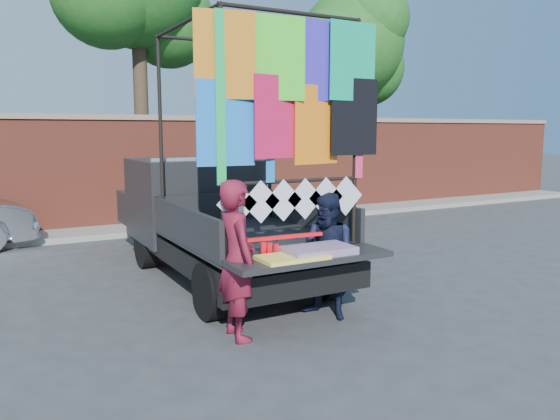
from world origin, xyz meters
TOP-DOWN VIEW (x-y plane):
  - ground at (0.00, 0.00)m, footprint 90.00×90.00m
  - brick_wall at (0.00, 7.00)m, footprint 30.00×0.45m
  - curb at (0.00, 6.30)m, footprint 30.00×1.20m
  - tree_right at (7.52, 8.12)m, footprint 4.20×3.30m
  - pickup_truck at (0.45, 2.37)m, footprint 2.25×5.65m
  - woman at (-0.34, -0.55)m, footprint 0.44×0.65m
  - man at (0.90, -0.48)m, footprint 0.84×0.92m
  - streamer_bundle at (0.18, -0.52)m, footprint 0.94×0.10m

SIDE VIEW (x-z plane):
  - ground at x=0.00m, z-range 0.00..0.00m
  - curb at x=0.00m, z-range 0.00..0.12m
  - man at x=0.90m, z-range 0.00..1.53m
  - streamer_bundle at x=0.18m, z-range 0.55..1.20m
  - woman at x=-0.34m, z-range 0.00..1.74m
  - pickup_truck at x=0.45m, z-range -0.88..2.68m
  - brick_wall at x=0.00m, z-range 0.02..2.63m
  - tree_right at x=7.52m, z-range 1.44..8.06m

